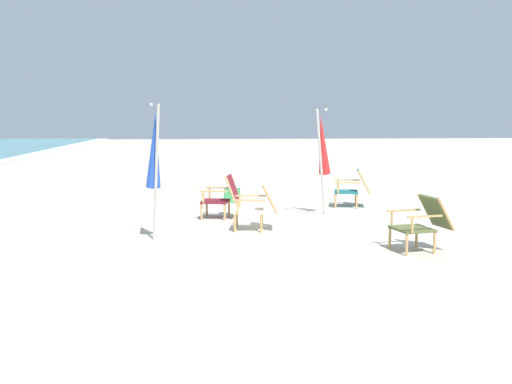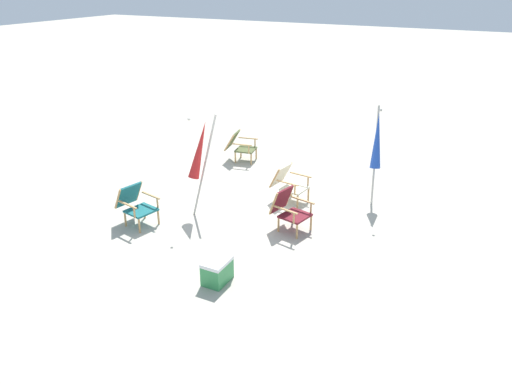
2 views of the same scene
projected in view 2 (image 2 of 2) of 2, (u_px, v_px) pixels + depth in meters
name	position (u px, v px, depth m)	size (l,w,h in m)	color
ground_plane	(252.00, 203.00, 10.79)	(80.00, 80.00, 0.00)	#B7AF9E
beach_chair_far_center	(289.00, 208.00, 9.54)	(0.71, 0.79, 0.81)	maroon
beach_chair_front_right	(288.00, 182.00, 10.75)	(0.66, 0.80, 0.79)	beige
beach_chair_front_left	(135.00, 203.00, 9.76)	(0.72, 0.84, 0.79)	#196066
beach_chair_back_right	(240.00, 145.00, 13.08)	(0.71, 0.86, 0.78)	#515B33
umbrella_furled_blue	(377.00, 141.00, 10.31)	(0.52, 0.36, 2.09)	#B7B2A8
umbrella_furled_red	(200.00, 151.00, 9.85)	(0.67, 0.44, 2.05)	#B7B2A8
cooler_box	(217.00, 271.00, 7.96)	(0.49, 0.35, 0.40)	#338C4C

